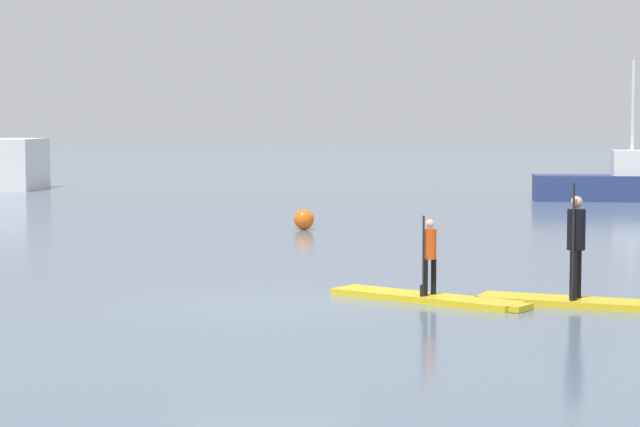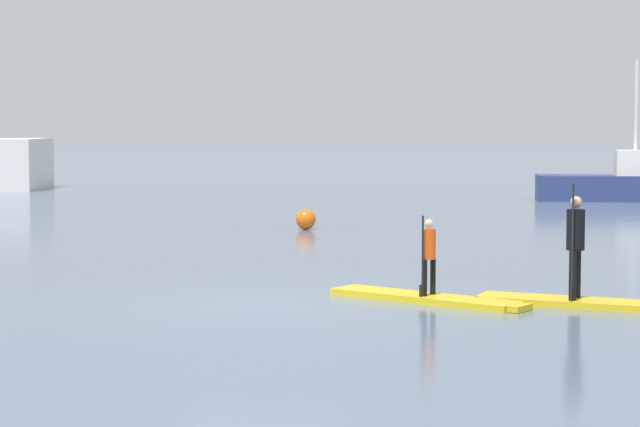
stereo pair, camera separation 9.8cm
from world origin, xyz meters
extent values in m
plane|color=slate|center=(0.00, 0.00, 0.00)|extent=(240.00, 240.00, 0.00)
cube|color=gold|center=(2.42, 0.66, 0.05)|extent=(2.97, 2.22, 0.10)
cube|color=gold|center=(3.77, -0.20, 0.05)|extent=(0.45, 0.51, 0.09)
cylinder|color=black|center=(2.55, 0.72, 0.38)|extent=(0.08, 0.08, 0.55)
cylinder|color=black|center=(2.42, 0.52, 0.38)|extent=(0.08, 0.08, 0.55)
cylinder|color=#E54C14|center=(2.49, 0.62, 0.88)|extent=(0.28, 0.28, 0.46)
sphere|color=beige|center=(2.49, 0.62, 1.19)|extent=(0.13, 0.13, 0.13)
cylinder|color=black|center=(2.39, 0.48, 0.71)|extent=(0.03, 0.03, 1.22)
cube|color=black|center=(2.39, 0.48, 0.19)|extent=(0.10, 0.13, 0.18)
cube|color=gold|center=(4.89, 0.32, 0.05)|extent=(3.45, 1.74, 0.10)
cylinder|color=black|center=(4.70, 0.55, 0.47)|extent=(0.11, 0.11, 0.73)
cylinder|color=black|center=(4.60, 0.25, 0.47)|extent=(0.11, 0.11, 0.73)
cylinder|color=black|center=(4.65, 0.40, 1.14)|extent=(0.34, 0.34, 0.61)
sphere|color=tan|center=(4.65, 0.40, 1.55)|extent=(0.18, 0.18, 0.18)
cylinder|color=black|center=(4.58, 0.20, 0.97)|extent=(0.03, 0.03, 1.74)
cube|color=black|center=(4.58, 0.20, 0.19)|extent=(0.07, 0.14, 0.18)
cube|color=navy|center=(9.11, 24.12, 0.43)|extent=(6.01, 1.73, 0.86)
cylinder|color=silver|center=(9.38, 24.11, 3.21)|extent=(0.12, 0.12, 3.01)
sphere|color=orange|center=(-0.56, 12.62, 0.25)|extent=(0.51, 0.51, 0.51)
camera|label=1|loc=(2.36, -18.24, 2.80)|focal=69.99mm
camera|label=2|loc=(2.45, -18.23, 2.80)|focal=69.99mm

